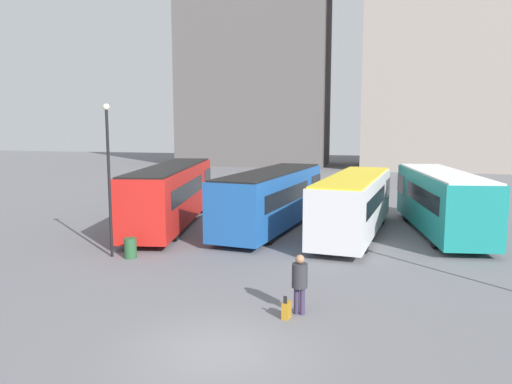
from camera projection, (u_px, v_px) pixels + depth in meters
name	position (u px, v px, depth m)	size (l,w,h in m)	color
ground_plane	(218.00, 352.00, 12.34)	(160.00, 160.00, 0.00)	slate
building_block_left	(255.00, 37.00, 67.98)	(19.84, 11.05, 34.80)	#5B5656
bus_0	(172.00, 193.00, 27.77)	(4.38, 12.65, 3.30)	red
bus_1	(272.00, 197.00, 26.76)	(4.18, 11.21, 3.12)	#1E56A3
bus_2	(354.00, 202.00, 25.19)	(3.83, 11.04, 3.04)	silver
bus_3	(441.00, 200.00, 25.59)	(3.85, 10.71, 3.19)	#19847F
traveler	(300.00, 279.00, 14.65)	(0.53, 0.53, 1.81)	#382D4C
suitcase	(286.00, 310.00, 14.44)	(0.25, 0.38, 0.71)	#B27A1E
lamp_post_1	(109.00, 169.00, 20.71)	(0.28, 0.28, 6.42)	black
trash_bin	(130.00, 248.00, 20.94)	(0.52, 0.52, 0.85)	#285633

